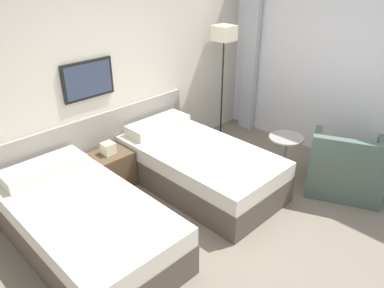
% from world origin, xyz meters
% --- Properties ---
extents(ground_plane, '(16.00, 16.00, 0.00)m').
position_xyz_m(ground_plane, '(0.00, 0.00, 0.00)').
color(ground_plane, slate).
extents(wall_headboard, '(10.00, 0.10, 2.70)m').
position_xyz_m(wall_headboard, '(-0.03, 1.98, 1.30)').
color(wall_headboard, beige).
rests_on(wall_headboard, ground_plane).
extents(wall_window, '(0.21, 4.45, 2.70)m').
position_xyz_m(wall_window, '(2.22, -0.17, 1.34)').
color(wall_window, white).
rests_on(wall_window, ground_plane).
extents(bed_near_door, '(1.07, 2.00, 0.66)m').
position_xyz_m(bed_near_door, '(-1.30, 0.92, 0.27)').
color(bed_near_door, brown).
rests_on(bed_near_door, ground_plane).
extents(bed_near_window, '(1.07, 2.00, 0.66)m').
position_xyz_m(bed_near_window, '(0.28, 0.92, 0.27)').
color(bed_near_window, brown).
rests_on(bed_near_window, ground_plane).
extents(nightstand, '(0.50, 0.41, 0.61)m').
position_xyz_m(nightstand, '(-0.51, 1.67, 0.24)').
color(nightstand, brown).
rests_on(nightstand, ground_plane).
extents(floor_lamp, '(0.27, 0.27, 1.73)m').
position_xyz_m(floor_lamp, '(1.45, 1.59, 1.49)').
color(floor_lamp, black).
rests_on(floor_lamp, ground_plane).
extents(side_table, '(0.43, 0.43, 0.58)m').
position_xyz_m(side_table, '(1.18, 0.28, 0.40)').
color(side_table, gray).
rests_on(side_table, ground_plane).
extents(armchair, '(1.12, 1.11, 0.81)m').
position_xyz_m(armchair, '(1.51, -0.38, 0.28)').
color(armchair, '#4C6056').
rests_on(armchair, ground_plane).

